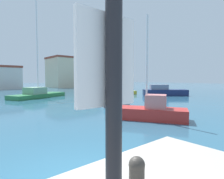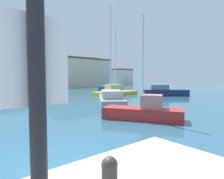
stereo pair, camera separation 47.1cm
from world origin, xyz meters
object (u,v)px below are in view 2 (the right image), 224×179
sailboat_grey_mid_harbor (111,98)px  sailboat_yellow_outer_mooring (115,91)px  motorboat_navy_distant_north (164,92)px  sailboat_green_far_right (38,94)px  mooring_bollard (109,172)px  sailboat_red_center_channel (144,111)px  sailboat_teal_inner_mooring (111,87)px

sailboat_grey_mid_harbor → sailboat_yellow_outer_mooring: size_ratio=0.98×
sailboat_grey_mid_harbor → motorboat_navy_distant_north: 11.01m
sailboat_green_far_right → sailboat_yellow_outer_mooring: bearing=-19.4°
sailboat_green_far_right → motorboat_navy_distant_north: bearing=-31.1°
mooring_bollard → sailboat_green_far_right: (6.49, 23.32, -0.60)m
mooring_bollard → sailboat_yellow_outer_mooring: bearing=49.4°
sailboat_yellow_outer_mooring → motorboat_navy_distant_north: (4.86, -5.53, 0.00)m
sailboat_red_center_channel → sailboat_grey_mid_harbor: bearing=65.0°
mooring_bollard → sailboat_grey_mid_harbor: sailboat_grey_mid_harbor is taller
sailboat_grey_mid_harbor → sailboat_red_center_channel: bearing=-115.0°
sailboat_green_far_right → sailboat_red_center_channel: sailboat_green_far_right is taller
sailboat_yellow_outer_mooring → motorboat_navy_distant_north: bearing=-48.7°
sailboat_grey_mid_harbor → motorboat_navy_distant_north: sailboat_grey_mid_harbor is taller
mooring_bollard → sailboat_yellow_outer_mooring: 25.90m
mooring_bollard → sailboat_grey_mid_harbor: (10.74, 13.14, -0.60)m
sailboat_red_center_channel → sailboat_teal_inner_mooring: bearing=54.9°
sailboat_grey_mid_harbor → sailboat_yellow_outer_mooring: 8.93m
motorboat_navy_distant_north → sailboat_green_far_right: bearing=148.9°
sailboat_grey_mid_harbor → motorboat_navy_distant_north: bearing=5.2°
mooring_bollard → sailboat_teal_inner_mooring: 38.56m
sailboat_yellow_outer_mooring → sailboat_teal_inner_mooring: sailboat_yellow_outer_mooring is taller
sailboat_grey_mid_harbor → motorboat_navy_distant_north: size_ratio=1.72×
sailboat_grey_mid_harbor → mooring_bollard: bearing=-129.3°
sailboat_red_center_channel → motorboat_navy_distant_north: (14.52, 8.63, 0.06)m
mooring_bollard → sailboat_yellow_outer_mooring: size_ratio=0.05×
motorboat_navy_distant_north → sailboat_teal_inner_mooring: bearing=80.5°
sailboat_red_center_channel → mooring_bollard: bearing=-142.5°
sailboat_yellow_outer_mooring → sailboat_green_far_right: 10.97m
sailboat_red_center_channel → motorboat_navy_distant_north: sailboat_red_center_channel is taller
sailboat_green_far_right → sailboat_teal_inner_mooring: bearing=20.2°
sailboat_yellow_outer_mooring → sailboat_teal_inner_mooring: (7.50, 10.22, -0.03)m
motorboat_navy_distant_north → mooring_bollard: bearing=-146.9°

